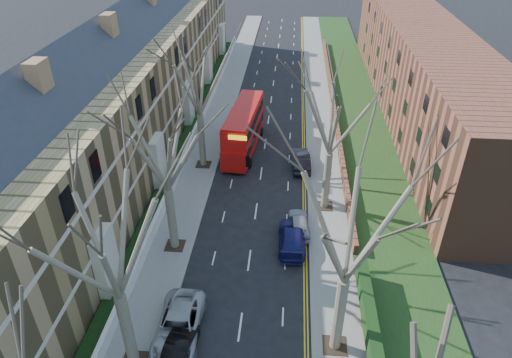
# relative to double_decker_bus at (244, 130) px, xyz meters

# --- Properties ---
(pavement_left) EXTENTS (3.00, 102.00, 0.12)m
(pavement_left) POSITION_rel_double_decker_bus_xyz_m (-3.91, 7.41, -2.13)
(pavement_left) COLOR slate
(pavement_left) RESTS_ON ground
(pavement_right) EXTENTS (3.00, 102.00, 0.12)m
(pavement_right) POSITION_rel_double_decker_bus_xyz_m (8.09, 7.41, -2.13)
(pavement_right) COLOR slate
(pavement_right) RESTS_ON ground
(terrace_left) EXTENTS (9.70, 78.00, 13.60)m
(terrace_left) POSITION_rel_double_decker_bus_xyz_m (-11.56, -0.59, 3.34)
(terrace_left) COLOR olive
(terrace_left) RESTS_ON ground
(flats_right) EXTENTS (13.97, 54.00, 10.00)m
(flats_right) POSITION_rel_double_decker_bus_xyz_m (19.55, 11.41, 2.79)
(flats_right) COLOR brown
(flats_right) RESTS_ON ground
(front_wall_left) EXTENTS (0.30, 78.00, 1.00)m
(front_wall_left) POSITION_rel_double_decker_bus_xyz_m (-5.56, -0.59, -1.57)
(front_wall_left) COLOR white
(front_wall_left) RESTS_ON ground
(grass_verge_right) EXTENTS (6.00, 102.00, 0.06)m
(grass_verge_right) POSITION_rel_double_decker_bus_xyz_m (12.59, 7.41, -2.04)
(grass_verge_right) COLOR #1A3914
(grass_verge_right) RESTS_ON ground
(tree_left_mid) EXTENTS (10.50, 10.50, 14.71)m
(tree_left_mid) POSITION_rel_double_decker_bus_xyz_m (-3.61, -25.59, 7.37)
(tree_left_mid) COLOR #706450
(tree_left_mid) RESTS_ON ground
(tree_left_far) EXTENTS (10.15, 10.15, 14.22)m
(tree_left_far) POSITION_rel_double_decker_bus_xyz_m (-3.61, -15.59, 7.05)
(tree_left_far) COLOR #706450
(tree_left_far) RESTS_ON ground
(tree_left_dist) EXTENTS (10.50, 10.50, 14.71)m
(tree_left_dist) POSITION_rel_double_decker_bus_xyz_m (-3.61, -3.59, 7.37)
(tree_left_dist) COLOR #706450
(tree_left_dist) RESTS_ON ground
(tree_right_mid) EXTENTS (10.50, 10.50, 14.71)m
(tree_right_mid) POSITION_rel_double_decker_bus_xyz_m (7.79, -23.59, 7.37)
(tree_right_mid) COLOR #706450
(tree_right_mid) RESTS_ON ground
(tree_right_far) EXTENTS (10.15, 10.15, 14.22)m
(tree_right_far) POSITION_rel_double_decker_bus_xyz_m (7.79, -9.59, 7.05)
(tree_right_far) COLOR #706450
(tree_right_far) RESTS_ON ground
(double_decker_bus) EXTENTS (3.42, 10.81, 4.46)m
(double_decker_bus) POSITION_rel_double_decker_bus_xyz_m (0.00, 0.00, 0.00)
(double_decker_bus) COLOR #B80F0D
(double_decker_bus) RESTS_ON ground
(car_left_mid) EXTENTS (1.94, 4.25, 1.35)m
(car_left_mid) POSITION_rel_double_decker_bus_xyz_m (-1.18, -25.36, -1.52)
(car_left_mid) COLOR black
(car_left_mid) RESTS_ON ground
(car_left_far) EXTENTS (2.65, 5.62, 1.55)m
(car_left_far) POSITION_rel_double_decker_bus_xyz_m (-1.49, -23.45, -1.41)
(car_left_far) COLOR #A8A8AD
(car_left_far) RESTS_ON ground
(car_right_near) EXTENTS (2.15, 5.07, 1.46)m
(car_right_near) POSITION_rel_double_decker_bus_xyz_m (5.14, -14.65, -1.46)
(car_right_near) COLOR navy
(car_right_near) RESTS_ON ground
(car_right_mid) EXTENTS (1.94, 4.12, 1.36)m
(car_right_mid) POSITION_rel_double_decker_bus_xyz_m (5.65, -12.86, -1.51)
(car_right_mid) COLOR #92959A
(car_right_mid) RESTS_ON ground
(car_right_far) EXTENTS (1.98, 4.81, 1.55)m
(car_right_far) POSITION_rel_double_decker_bus_xyz_m (5.79, -3.01, -1.42)
(car_right_far) COLOR black
(car_right_far) RESTS_ON ground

